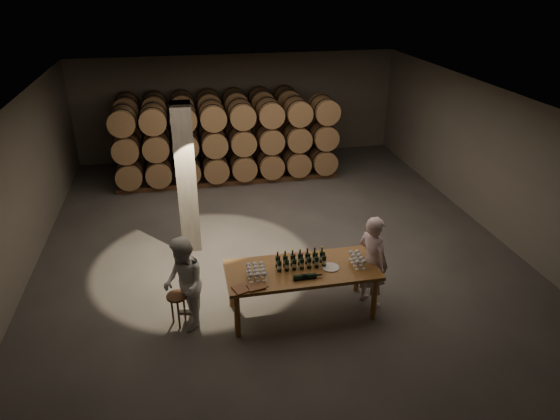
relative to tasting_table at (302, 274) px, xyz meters
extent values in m
plane|color=#494745|center=(0.00, 2.50, -0.80)|extent=(12.00, 12.00, 0.00)
plane|color=#605E59|center=(0.00, 2.50, 2.40)|extent=(12.00, 12.00, 0.00)
plane|color=slate|center=(0.00, 8.50, 0.80)|extent=(10.00, 0.00, 10.00)
plane|color=slate|center=(0.00, -3.50, 0.80)|extent=(10.00, 0.00, 10.00)
plane|color=slate|center=(-5.00, 2.50, 0.80)|extent=(0.00, 12.00, 12.00)
plane|color=slate|center=(5.00, 2.50, 0.80)|extent=(0.00, 12.00, 12.00)
cube|color=#676259|center=(-1.80, 2.70, 0.80)|extent=(0.40, 0.40, 3.20)
cylinder|color=brown|center=(-1.18, -0.43, -0.38)|extent=(0.10, 0.10, 0.84)
cylinder|color=brown|center=(1.18, -0.43, -0.38)|extent=(0.10, 0.10, 0.84)
cylinder|color=brown|center=(-1.18, 0.43, -0.38)|extent=(0.10, 0.10, 0.84)
cylinder|color=brown|center=(1.18, 0.43, -0.38)|extent=(0.10, 0.10, 0.84)
cube|color=brown|center=(0.00, 0.00, 0.07)|extent=(2.60, 1.10, 0.06)
cube|color=#50301B|center=(-0.96, 7.40, -0.74)|extent=(5.48, 0.10, 0.12)
cube|color=#50301B|center=(-0.96, 8.00, -0.74)|extent=(5.48, 0.10, 0.12)
cylinder|color=#9B6D46|center=(-3.30, 7.70, -0.33)|extent=(0.70, 0.95, 0.70)
cylinder|color=black|center=(-3.30, 7.44, -0.33)|extent=(0.73, 0.04, 0.73)
cylinder|color=black|center=(-3.30, 7.96, -0.33)|extent=(0.73, 0.04, 0.73)
cylinder|color=#9B6D46|center=(-2.52, 7.70, -0.33)|extent=(0.70, 0.95, 0.70)
cylinder|color=black|center=(-2.52, 7.44, -0.33)|extent=(0.73, 0.04, 0.73)
cylinder|color=black|center=(-2.52, 7.96, -0.33)|extent=(0.73, 0.04, 0.73)
cylinder|color=#9B6D46|center=(-1.74, 7.70, -0.33)|extent=(0.70, 0.95, 0.70)
cylinder|color=black|center=(-1.74, 7.44, -0.33)|extent=(0.73, 0.04, 0.73)
cylinder|color=black|center=(-1.74, 7.96, -0.33)|extent=(0.73, 0.04, 0.73)
cylinder|color=#9B6D46|center=(-0.96, 7.70, -0.33)|extent=(0.70, 0.95, 0.70)
cylinder|color=black|center=(-0.96, 7.44, -0.33)|extent=(0.73, 0.04, 0.73)
cylinder|color=black|center=(-0.96, 7.96, -0.33)|extent=(0.73, 0.04, 0.73)
cylinder|color=#9B6D46|center=(-0.18, 7.70, -0.33)|extent=(0.70, 0.95, 0.70)
cylinder|color=black|center=(-0.18, 7.44, -0.33)|extent=(0.73, 0.04, 0.73)
cylinder|color=black|center=(-0.18, 7.96, -0.33)|extent=(0.73, 0.04, 0.73)
cylinder|color=#9B6D46|center=(0.60, 7.70, -0.33)|extent=(0.70, 0.95, 0.70)
cylinder|color=black|center=(0.60, 7.44, -0.33)|extent=(0.73, 0.04, 0.73)
cylinder|color=black|center=(0.60, 7.96, -0.33)|extent=(0.73, 0.04, 0.73)
cylinder|color=#9B6D46|center=(1.38, 7.70, -0.33)|extent=(0.70, 0.95, 0.70)
cylinder|color=black|center=(1.38, 7.44, -0.33)|extent=(0.73, 0.04, 0.73)
cylinder|color=black|center=(1.38, 7.96, -0.33)|extent=(0.73, 0.04, 0.73)
cylinder|color=#9B6D46|center=(-3.30, 7.70, 0.41)|extent=(0.70, 0.95, 0.70)
cylinder|color=black|center=(-3.30, 7.44, 0.41)|extent=(0.73, 0.04, 0.73)
cylinder|color=black|center=(-3.30, 7.96, 0.41)|extent=(0.73, 0.04, 0.73)
cylinder|color=#9B6D46|center=(-2.52, 7.70, 0.41)|extent=(0.70, 0.95, 0.70)
cylinder|color=black|center=(-2.52, 7.44, 0.41)|extent=(0.73, 0.04, 0.73)
cylinder|color=black|center=(-2.52, 7.96, 0.41)|extent=(0.73, 0.04, 0.73)
cylinder|color=#9B6D46|center=(-1.74, 7.70, 0.41)|extent=(0.70, 0.95, 0.70)
cylinder|color=black|center=(-1.74, 7.44, 0.41)|extent=(0.73, 0.04, 0.73)
cylinder|color=black|center=(-1.74, 7.96, 0.41)|extent=(0.73, 0.04, 0.73)
cylinder|color=#9B6D46|center=(-0.96, 7.70, 0.41)|extent=(0.70, 0.95, 0.70)
cylinder|color=black|center=(-0.96, 7.44, 0.41)|extent=(0.73, 0.04, 0.73)
cylinder|color=black|center=(-0.96, 7.96, 0.41)|extent=(0.73, 0.04, 0.73)
cylinder|color=#9B6D46|center=(-0.18, 7.70, 0.41)|extent=(0.70, 0.95, 0.70)
cylinder|color=black|center=(-0.18, 7.44, 0.41)|extent=(0.73, 0.04, 0.73)
cylinder|color=black|center=(-0.18, 7.96, 0.41)|extent=(0.73, 0.04, 0.73)
cylinder|color=#9B6D46|center=(0.60, 7.70, 0.41)|extent=(0.70, 0.95, 0.70)
cylinder|color=black|center=(0.60, 7.44, 0.41)|extent=(0.73, 0.04, 0.73)
cylinder|color=black|center=(0.60, 7.96, 0.41)|extent=(0.73, 0.04, 0.73)
cylinder|color=#9B6D46|center=(1.38, 7.70, 0.41)|extent=(0.70, 0.95, 0.70)
cylinder|color=black|center=(1.38, 7.44, 0.41)|extent=(0.73, 0.04, 0.73)
cylinder|color=black|center=(1.38, 7.96, 0.41)|extent=(0.73, 0.04, 0.73)
cylinder|color=#9B6D46|center=(-3.30, 7.70, 1.15)|extent=(0.70, 0.95, 0.70)
cylinder|color=black|center=(-3.30, 7.44, 1.15)|extent=(0.73, 0.04, 0.73)
cylinder|color=black|center=(-3.30, 7.96, 1.15)|extent=(0.73, 0.04, 0.73)
cylinder|color=#9B6D46|center=(-2.52, 7.70, 1.15)|extent=(0.70, 0.95, 0.70)
cylinder|color=black|center=(-2.52, 7.44, 1.15)|extent=(0.73, 0.04, 0.73)
cylinder|color=black|center=(-2.52, 7.96, 1.15)|extent=(0.73, 0.04, 0.73)
cylinder|color=#9B6D46|center=(-1.74, 7.70, 1.15)|extent=(0.70, 0.95, 0.70)
cylinder|color=black|center=(-1.74, 7.44, 1.15)|extent=(0.73, 0.04, 0.73)
cylinder|color=black|center=(-1.74, 7.96, 1.15)|extent=(0.73, 0.04, 0.73)
cylinder|color=#9B6D46|center=(-0.96, 7.70, 1.15)|extent=(0.70, 0.95, 0.70)
cylinder|color=black|center=(-0.96, 7.44, 1.15)|extent=(0.73, 0.04, 0.73)
cylinder|color=black|center=(-0.96, 7.96, 1.15)|extent=(0.73, 0.04, 0.73)
cylinder|color=#9B6D46|center=(-0.18, 7.70, 1.15)|extent=(0.70, 0.95, 0.70)
cylinder|color=black|center=(-0.18, 7.44, 1.15)|extent=(0.73, 0.04, 0.73)
cylinder|color=black|center=(-0.18, 7.96, 1.15)|extent=(0.73, 0.04, 0.73)
cylinder|color=#9B6D46|center=(0.60, 7.70, 1.15)|extent=(0.70, 0.95, 0.70)
cylinder|color=black|center=(0.60, 7.44, 1.15)|extent=(0.73, 0.04, 0.73)
cylinder|color=black|center=(0.60, 7.96, 1.15)|extent=(0.73, 0.04, 0.73)
cylinder|color=#9B6D46|center=(1.38, 7.70, 1.15)|extent=(0.70, 0.95, 0.70)
cylinder|color=black|center=(1.38, 7.44, 1.15)|extent=(0.73, 0.04, 0.73)
cylinder|color=black|center=(1.38, 7.96, 1.15)|extent=(0.73, 0.04, 0.73)
cube|color=#50301B|center=(-0.57, 6.00, -0.74)|extent=(6.26, 0.10, 0.12)
cube|color=#50301B|center=(-0.57, 6.60, -0.74)|extent=(6.26, 0.10, 0.12)
cylinder|color=#9B6D46|center=(-3.30, 6.30, -0.33)|extent=(0.70, 0.95, 0.70)
cylinder|color=black|center=(-3.30, 6.04, -0.33)|extent=(0.73, 0.04, 0.73)
cylinder|color=black|center=(-3.30, 6.56, -0.33)|extent=(0.73, 0.04, 0.73)
cylinder|color=#9B6D46|center=(-2.52, 6.30, -0.33)|extent=(0.70, 0.95, 0.70)
cylinder|color=black|center=(-2.52, 6.04, -0.33)|extent=(0.73, 0.04, 0.73)
cylinder|color=black|center=(-2.52, 6.56, -0.33)|extent=(0.73, 0.04, 0.73)
cylinder|color=#9B6D46|center=(-1.74, 6.30, -0.33)|extent=(0.70, 0.95, 0.70)
cylinder|color=black|center=(-1.74, 6.04, -0.33)|extent=(0.73, 0.04, 0.73)
cylinder|color=black|center=(-1.74, 6.56, -0.33)|extent=(0.73, 0.04, 0.73)
cylinder|color=#9B6D46|center=(-0.96, 6.30, -0.33)|extent=(0.70, 0.95, 0.70)
cylinder|color=black|center=(-0.96, 6.04, -0.33)|extent=(0.73, 0.04, 0.73)
cylinder|color=black|center=(-0.96, 6.56, -0.33)|extent=(0.73, 0.04, 0.73)
cylinder|color=#9B6D46|center=(-0.18, 6.30, -0.33)|extent=(0.70, 0.95, 0.70)
cylinder|color=black|center=(-0.18, 6.04, -0.33)|extent=(0.73, 0.04, 0.73)
cylinder|color=black|center=(-0.18, 6.56, -0.33)|extent=(0.73, 0.04, 0.73)
cylinder|color=#9B6D46|center=(0.60, 6.30, -0.33)|extent=(0.70, 0.95, 0.70)
cylinder|color=black|center=(0.60, 6.04, -0.33)|extent=(0.73, 0.04, 0.73)
cylinder|color=black|center=(0.60, 6.56, -0.33)|extent=(0.73, 0.04, 0.73)
cylinder|color=#9B6D46|center=(1.38, 6.30, -0.33)|extent=(0.70, 0.95, 0.70)
cylinder|color=black|center=(1.38, 6.04, -0.33)|extent=(0.73, 0.04, 0.73)
cylinder|color=black|center=(1.38, 6.56, -0.33)|extent=(0.73, 0.04, 0.73)
cylinder|color=#9B6D46|center=(2.16, 6.30, -0.33)|extent=(0.70, 0.95, 0.70)
cylinder|color=black|center=(2.16, 6.04, -0.33)|extent=(0.73, 0.04, 0.73)
cylinder|color=black|center=(2.16, 6.56, -0.33)|extent=(0.73, 0.04, 0.73)
cylinder|color=#9B6D46|center=(-3.30, 6.30, 0.41)|extent=(0.70, 0.95, 0.70)
cylinder|color=black|center=(-3.30, 6.04, 0.41)|extent=(0.73, 0.04, 0.73)
cylinder|color=black|center=(-3.30, 6.56, 0.41)|extent=(0.73, 0.04, 0.73)
cylinder|color=#9B6D46|center=(-2.52, 6.30, 0.41)|extent=(0.70, 0.95, 0.70)
cylinder|color=black|center=(-2.52, 6.04, 0.41)|extent=(0.73, 0.04, 0.73)
cylinder|color=black|center=(-2.52, 6.56, 0.41)|extent=(0.73, 0.04, 0.73)
cylinder|color=#9B6D46|center=(-1.74, 6.30, 0.41)|extent=(0.70, 0.95, 0.70)
cylinder|color=black|center=(-1.74, 6.04, 0.41)|extent=(0.73, 0.04, 0.73)
cylinder|color=black|center=(-1.74, 6.56, 0.41)|extent=(0.73, 0.04, 0.73)
cylinder|color=#9B6D46|center=(-0.96, 6.30, 0.41)|extent=(0.70, 0.95, 0.70)
cylinder|color=black|center=(-0.96, 6.04, 0.41)|extent=(0.73, 0.04, 0.73)
cylinder|color=black|center=(-0.96, 6.56, 0.41)|extent=(0.73, 0.04, 0.73)
cylinder|color=#9B6D46|center=(-0.18, 6.30, 0.41)|extent=(0.70, 0.95, 0.70)
cylinder|color=black|center=(-0.18, 6.04, 0.41)|extent=(0.73, 0.04, 0.73)
cylinder|color=black|center=(-0.18, 6.56, 0.41)|extent=(0.73, 0.04, 0.73)
cylinder|color=#9B6D46|center=(0.60, 6.30, 0.41)|extent=(0.70, 0.95, 0.70)
cylinder|color=black|center=(0.60, 6.04, 0.41)|extent=(0.73, 0.04, 0.73)
cylinder|color=black|center=(0.60, 6.56, 0.41)|extent=(0.73, 0.04, 0.73)
cylinder|color=#9B6D46|center=(1.38, 6.30, 0.41)|extent=(0.70, 0.95, 0.70)
cylinder|color=black|center=(1.38, 6.04, 0.41)|extent=(0.73, 0.04, 0.73)
cylinder|color=black|center=(1.38, 6.56, 0.41)|extent=(0.73, 0.04, 0.73)
cylinder|color=#9B6D46|center=(2.16, 6.30, 0.41)|extent=(0.70, 0.95, 0.70)
cylinder|color=black|center=(2.16, 6.04, 0.41)|extent=(0.73, 0.04, 0.73)
cylinder|color=black|center=(2.16, 6.56, 0.41)|extent=(0.73, 0.04, 0.73)
cylinder|color=#9B6D46|center=(-3.30, 6.30, 1.15)|extent=(0.70, 0.95, 0.70)
cylinder|color=black|center=(-3.30, 6.04, 1.15)|extent=(0.73, 0.04, 0.73)
cylinder|color=black|center=(-3.30, 6.56, 1.15)|extent=(0.73, 0.04, 0.73)
cylinder|color=#9B6D46|center=(-2.52, 6.30, 1.15)|extent=(0.70, 0.95, 0.70)
cylinder|color=black|center=(-2.52, 6.04, 1.15)|extent=(0.73, 0.04, 0.73)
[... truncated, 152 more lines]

